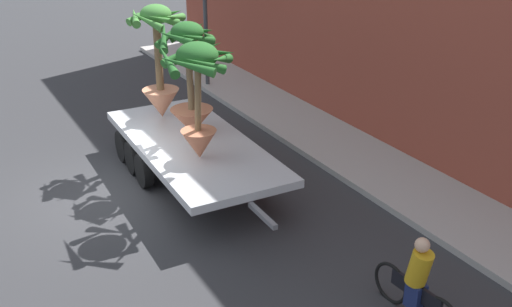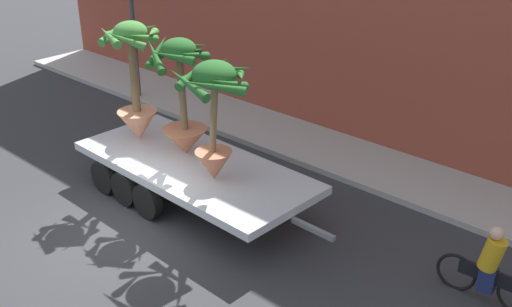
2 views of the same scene
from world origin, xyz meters
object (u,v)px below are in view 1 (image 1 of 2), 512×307
potted_palm_middle (198,89)px  flatbed_trailer (189,146)px  potted_palm_front (159,64)px  cyclist (417,284)px  potted_palm_rear (190,83)px

potted_palm_middle → flatbed_trailer: bearing=168.0°
flatbed_trailer → potted_palm_front: potted_palm_front is taller
flatbed_trailer → cyclist: bearing=8.9°
potted_palm_middle → cyclist: bearing=13.4°
potted_palm_middle → potted_palm_front: size_ratio=0.90×
flatbed_trailer → potted_palm_middle: (1.19, -0.25, 1.80)m
cyclist → flatbed_trailer: bearing=-171.1°
potted_palm_front → cyclist: (8.24, 1.06, -1.70)m
potted_palm_front → potted_palm_rear: bearing=9.1°
potted_palm_rear → potted_palm_front: bearing=-170.9°
potted_palm_middle → cyclist: 5.87m
flatbed_trailer → cyclist: cyclist is taller
potted_palm_middle → potted_palm_rear: bearing=163.0°
potted_palm_front → potted_palm_middle: bearing=-4.6°
flatbed_trailer → potted_palm_middle: potted_palm_middle is taller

